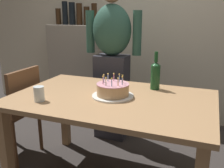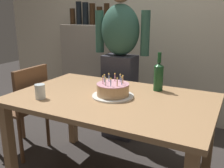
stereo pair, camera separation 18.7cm
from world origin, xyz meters
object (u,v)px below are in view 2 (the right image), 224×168
Objects in this scene: water_glass_near at (40,92)px; wine_bottle at (159,76)px; person_man_bearded at (120,60)px; dining_chair at (26,103)px; birthday_cake at (113,90)px.

water_glass_near is 0.35× the size of wine_bottle.
person_man_bearded is (0.14, 1.04, 0.08)m from water_glass_near.
wine_bottle is 0.72m from person_man_bearded.
dining_chair is at bearing 48.39° from person_man_bearded.
person_man_bearded is at bearing 112.13° from birthday_cake.
wine_bottle is 0.36× the size of dining_chair.
water_glass_near is 0.07× the size of person_man_bearded.
water_glass_near is 1.06m from person_man_bearded.
dining_chair reaches higher than water_glass_near.
dining_chair is (-0.96, 0.03, -0.27)m from birthday_cake.
wine_bottle is 1.29m from dining_chair.
dining_chair is at bearing -166.85° from wine_bottle.
wine_bottle is (0.70, 0.60, 0.07)m from water_glass_near.
dining_chair is at bearing 148.07° from water_glass_near.
birthday_cake is 0.41m from wine_bottle.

